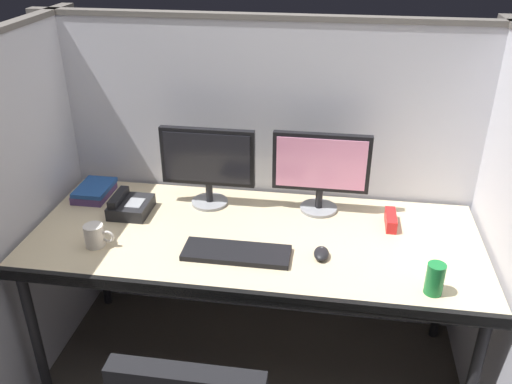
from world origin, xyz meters
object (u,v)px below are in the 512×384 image
Objects in this scene: monitor_left at (208,162)px; desk_phone at (130,206)px; monitor_right at (321,167)px; computer_mouse at (321,253)px; red_stapler at (391,220)px; desk at (254,246)px; soda_can at (435,279)px; coffee_mug at (95,236)px; book_stack at (94,191)px; keyboard_main at (237,253)px.

monitor_left is 0.41m from desk_phone.
computer_mouse is at bearing -85.44° from monitor_right.
desk_phone is at bearing -177.01° from red_stapler.
computer_mouse is 0.41m from red_stapler.
computer_mouse reaches higher than desk.
red_stapler is at bearing 17.20° from desk.
monitor_right reaches higher than red_stapler.
monitor_left reaches higher than desk_phone.
monitor_right is at bearing 1.96° from monitor_left.
soda_can is 1.33m from coffee_mug.
monitor_right reaches higher than book_stack.
monitor_right is 0.72m from soda_can.
coffee_mug is (-0.63, -0.17, 0.10)m from desk.
desk is at bearing 72.73° from keyboard_main.
desk is at bearing 14.84° from coffee_mug.
monitor_right reaches higher than keyboard_main.
soda_can reaches higher than book_stack.
monitor_right is at bearing 54.07° from keyboard_main.
monitor_left is at bearing 145.90° from computer_mouse.
keyboard_main is at bearing -107.27° from desk.
desk is at bearing -45.44° from monitor_left.
desk_phone is at bearing -28.87° from book_stack.
soda_can is (0.44, -0.55, -0.15)m from monitor_right.
desk_phone is at bearing -157.99° from monitor_left.
soda_can is (0.41, -0.17, 0.04)m from computer_mouse.
monitor_left reaches higher than desk.
monitor_left is 0.85m from red_stapler.
red_stapler is 1.23× the size of soda_can.
monitor_right reaches higher than desk_phone.
soda_can reaches higher than computer_mouse.
monitor_left is at bearing -178.04° from monitor_right.
desk_phone reaches higher than desk.
keyboard_main is at bearing 1.73° from coffee_mug.
computer_mouse is (0.03, -0.38, -0.20)m from monitor_right.
monitor_left is 0.51m from monitor_right.
book_stack is (-0.81, 0.24, 0.08)m from desk.
desk is 4.42× the size of monitor_left.
keyboard_main is at bearing -173.50° from computer_mouse.
computer_mouse is (0.54, -0.37, -0.20)m from monitor_left.
coffee_mug is at bearing -131.99° from monitor_left.
monitor_right is 1.00m from coffee_mug.
computer_mouse is at bearing -17.72° from book_stack.
keyboard_main is 0.58m from coffee_mug.
coffee_mug is at bearing -176.52° from computer_mouse.
computer_mouse is at bearing 157.88° from soda_can.
coffee_mug reaches higher than book_stack.
book_stack is 1.39m from red_stapler.
monitor_left is 4.48× the size of computer_mouse.
monitor_left is at bearing 1.28° from book_stack.
book_stack is at bearing 162.28° from computer_mouse.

